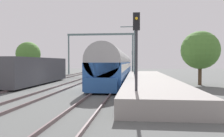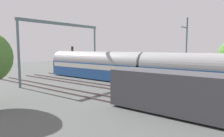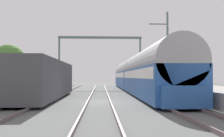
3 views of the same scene
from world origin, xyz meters
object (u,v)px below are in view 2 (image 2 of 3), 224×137
person_crossing (91,70)px  catenary_gantry (63,39)px  freight_car (205,96)px  passenger_train (143,69)px  railway_signal_far (72,56)px

person_crossing → catenary_gantry: (-5.33, 0.05, 4.63)m
freight_car → catenary_gantry: bearing=77.7°
passenger_train → person_crossing: 10.07m
person_crossing → railway_signal_far: railway_signal_far is taller
railway_signal_far → catenary_gantry: (-6.12, -5.27, 2.60)m
railway_signal_far → passenger_train: bearing=-97.2°
passenger_train → freight_car: passenger_train is taller
passenger_train → railway_signal_far: 15.44m
railway_signal_far → freight_car: bearing=-112.9°
passenger_train → freight_car: (-8.41, -9.18, -0.50)m
freight_car → railway_signal_far: size_ratio=2.74×
passenger_train → railway_signal_far: railway_signal_far is taller
freight_car → catenary_gantry: 20.09m
freight_car → person_crossing: size_ratio=7.51×
person_crossing → catenary_gantry: 7.05m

